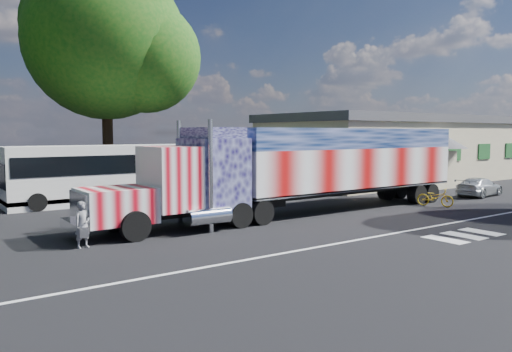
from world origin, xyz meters
TOP-DOWN VIEW (x-y plane):
  - ground at (0.00, 0.00)m, footprint 100.00×100.00m
  - lane_markings at (1.71, -3.77)m, footprint 30.00×2.67m
  - semi_truck at (2.89, 2.55)m, footprint 20.46×3.23m
  - coach_bus at (-3.60, 11.84)m, footprint 10.87×2.53m
  - hall_building at (19.92, 10.86)m, footprint 22.40×12.80m
  - parked_car at (15.60, 1.39)m, footprint 4.05×2.04m
  - woman at (-8.19, 1.50)m, footprint 0.64×0.49m
  - bicycle at (9.65, 0.35)m, footprint 1.30×1.95m
  - tree_n_mid at (-1.38, 17.91)m, footprint 11.05×10.52m

SIDE VIEW (x-z plane):
  - ground at x=0.00m, z-range 0.00..0.00m
  - lane_markings at x=1.71m, z-range 0.00..0.01m
  - bicycle at x=9.65m, z-range 0.00..0.97m
  - parked_car at x=15.60m, z-range 0.00..1.13m
  - woman at x=-8.19m, z-range 0.00..1.57m
  - coach_bus at x=-3.60m, z-range 0.06..3.22m
  - semi_truck at x=2.89m, z-range 0.06..4.42m
  - hall_building at x=19.92m, z-range 0.02..5.22m
  - tree_n_mid at x=-1.38m, z-range 2.30..17.54m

